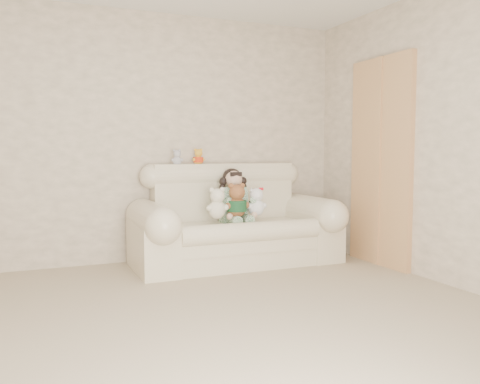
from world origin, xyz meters
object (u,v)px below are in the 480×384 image
seated_child (233,195)px  brown_teddy (237,197)px  white_cat (256,199)px  cream_teddy (217,200)px  sofa (236,214)px

seated_child → brown_teddy: 0.21m
white_cat → cream_teddy: (-0.44, -0.05, 0.01)m
sofa → brown_teddy: 0.23m
white_cat → cream_teddy: size_ratio=0.96×
brown_teddy → white_cat: bearing=13.3°
sofa → seated_child: size_ratio=3.67×
brown_teddy → white_cat: size_ratio=1.16×
sofa → seated_child: (0.00, 0.08, 0.19)m
sofa → brown_teddy: (-0.05, -0.12, 0.19)m
white_cat → cream_teddy: 0.45m
sofa → white_cat: 0.26m
brown_teddy → seated_child: bearing=82.0°
seated_child → brown_teddy: bearing=-104.9°
sofa → white_cat: bearing=-27.2°
brown_teddy → sofa: bearing=74.8°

